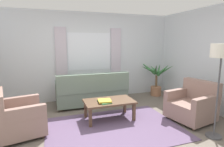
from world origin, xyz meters
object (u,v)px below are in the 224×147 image
Objects in this scene: coffee_table at (109,103)px; couch at (92,92)px; armchair_left at (16,117)px; potted_plant at (156,78)px; standing_lamp at (221,58)px; book_stack_on_table at (105,101)px; armchair_right at (192,105)px.

couch is at bearing 97.55° from coffee_table.
potted_plant is at bearing -81.94° from armchair_left.
potted_plant reaches higher than armchair_left.
standing_lamp is at bearing -99.50° from potted_plant.
book_stack_on_table is (1.72, 0.05, 0.11)m from armchair_left.
standing_lamp reaches higher than couch.
standing_lamp is at bearing -22.52° from armchair_right.
armchair_left is 0.58× the size of standing_lamp.
armchair_left reaches higher than book_stack_on_table.
couch is 1.73× the size of coffee_table.
book_stack_on_table is at bearing -100.46° from armchair_left.
armchair_left is 1.02× the size of armchair_right.
potted_plant is (2.17, 0.21, 0.20)m from couch.
armchair_left is at bearing -108.80° from armchair_right.
coffee_table is 0.18m from book_stack_on_table.
potted_plant is (2.16, 1.38, 0.10)m from book_stack_on_table.
potted_plant is (0.29, 1.94, 0.21)m from armchair_right.
standing_lamp reaches higher than armchair_right.
coffee_table is at bearing -121.09° from armchair_right.
couch is 1.94× the size of armchair_right.
couch is at bearing -143.43° from armchair_right.
book_stack_on_table is 0.20× the size of standing_lamp.
couch is at bearing 90.58° from book_stack_on_table.
book_stack_on_table is at bearing -148.41° from coffee_table.
couch is 1.91× the size of armchair_left.
armchair_left is at bearing 35.68° from couch.
standing_lamp is at bearing -37.07° from book_stack_on_table.
standing_lamp is at bearing 124.99° from couch.
armchair_left is at bearing -159.68° from potted_plant.
coffee_table is 0.65× the size of standing_lamp.
armchair_right is 2.84× the size of book_stack_on_table.
armchair_left is at bearing -175.81° from coffee_table.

